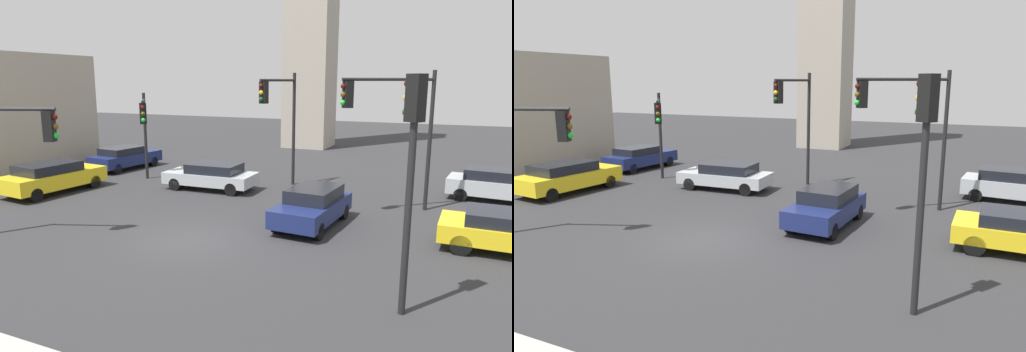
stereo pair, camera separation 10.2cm
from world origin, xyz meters
TOP-DOWN VIEW (x-y plane):
  - ground_plane at (0.00, 0.00)m, footprint 98.02×98.02m
  - traffic_light_0 at (-6.68, 6.52)m, footprint 1.94×2.55m
  - traffic_light_1 at (5.57, 6.03)m, footprint 3.15×2.79m
  - traffic_light_2 at (-5.45, -2.17)m, footprint 3.17×1.38m
  - traffic_light_3 at (-0.01, 8.35)m, footprint 0.86×2.85m
  - traffic_light_4 at (7.18, -2.28)m, footprint 0.49×0.44m
  - car_0 at (-10.53, 9.47)m, footprint 2.33×4.63m
  - car_1 at (-9.62, 3.14)m, footprint 2.53×4.96m
  - car_2 at (-2.99, 6.82)m, footprint 4.51×2.10m
  - car_4 at (3.30, 3.29)m, footprint 2.07×4.16m
  - car_5 at (9.66, 10.09)m, footprint 4.24×2.26m

SIDE VIEW (x-z plane):
  - ground_plane at x=0.00m, z-range 0.00..0.00m
  - car_2 at x=-2.99m, z-range 0.04..1.36m
  - car_0 at x=-10.53m, z-range 0.05..1.40m
  - car_4 at x=3.30m, z-range 0.03..1.45m
  - car_5 at x=9.66m, z-range 0.03..1.45m
  - car_1 at x=-9.62m, z-range 0.04..1.50m
  - traffic_light_0 at x=-6.68m, z-range 0.91..5.55m
  - traffic_light_2 at x=-5.45m, z-range 1.02..5.53m
  - traffic_light_4 at x=7.18m, z-range 1.05..6.45m
  - traffic_light_3 at x=-0.01m, z-range 1.10..6.75m
  - traffic_light_1 at x=5.57m, z-range 1.17..6.85m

